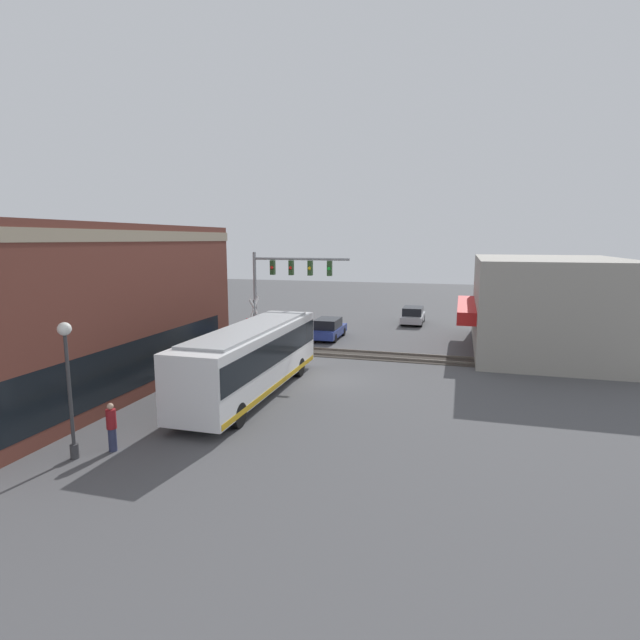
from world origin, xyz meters
name	(u,v)px	position (x,y,z in m)	size (l,w,h in m)	color
ground_plane	(328,379)	(0.00, 0.00, 0.00)	(120.00, 120.00, 0.00)	#4C4C4F
brick_building	(44,309)	(-5.36, 12.77, 4.00)	(18.29, 10.62, 7.99)	brown
shop_building	(545,305)	(10.51, -11.87, 3.05)	(13.40, 10.02, 6.11)	gray
city_bus	(252,357)	(-3.47, 2.80, 1.82)	(11.68, 2.59, 3.30)	white
traffic_signal_gantry	(284,279)	(4.61, 4.08, 4.86)	(0.42, 6.22, 6.51)	gray
crossing_signal	(254,321)	(3.70, 5.75, 2.30)	(1.41, 1.18, 3.81)	gray
streetlamp	(68,378)	(-11.58, 5.77, 2.78)	(0.44, 0.44, 4.65)	#38383A
rail_track_near	(352,354)	(6.00, 0.00, 0.03)	(2.60, 60.00, 0.15)	#332D28
parked_car_blue	(328,329)	(10.55, 2.80, 0.70)	(4.42, 1.82, 1.53)	navy
parked_car_silver	(413,316)	(18.94, -2.60, 0.69)	(4.40, 1.82, 1.49)	#B7B7BC
pedestrian_by_lamp	(112,427)	(-10.72, 4.92, 0.88)	(0.34, 0.34, 1.73)	#2D3351
pedestrian_at_crossing	(275,346)	(3.15, 4.22, 0.91)	(0.34, 0.34, 1.77)	#473828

